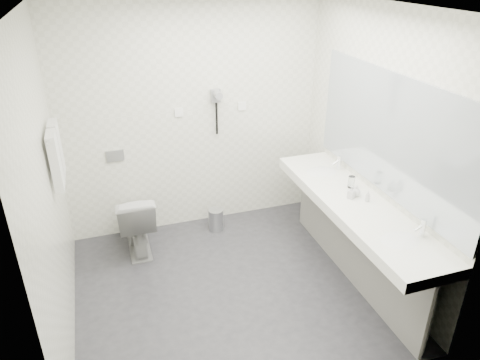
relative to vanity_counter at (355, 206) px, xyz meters
name	(u,v)px	position (x,y,z in m)	size (l,w,h in m)	color
floor	(230,288)	(-1.12, 0.20, -0.80)	(2.80, 2.80, 0.00)	#2F2E34
ceiling	(226,7)	(-1.12, 0.20, 1.70)	(2.80, 2.80, 0.00)	white
wall_back	(193,120)	(-1.12, 1.50, 0.45)	(2.80, 2.80, 0.00)	white
wall_front	(294,259)	(-1.12, -1.10, 0.45)	(2.80, 2.80, 0.00)	white
wall_left	(47,194)	(-2.52, 0.20, 0.45)	(2.60, 2.60, 0.00)	white
wall_right	(375,148)	(0.27, 0.20, 0.45)	(2.60, 2.60, 0.00)	white
vanity_counter	(355,206)	(0.00, 0.00, 0.00)	(0.55, 2.20, 0.10)	white
vanity_panel	(352,245)	(0.02, 0.00, -0.42)	(0.03, 2.15, 0.75)	gray
vanity_post_near	(428,320)	(0.05, -1.04, -0.42)	(0.06, 0.06, 0.75)	silver
vanity_post_far	(306,195)	(0.05, 1.04, -0.42)	(0.06, 0.06, 0.75)	silver
mirror	(390,135)	(0.26, 0.00, 0.65)	(0.02, 2.20, 1.05)	#B2BCC6
basin_near	(400,242)	(0.00, -0.65, 0.04)	(0.40, 0.31, 0.05)	white
basin_far	(321,173)	(0.00, 0.65, 0.04)	(0.40, 0.31, 0.05)	white
faucet_near	(423,228)	(0.19, -0.65, 0.12)	(0.04, 0.04, 0.15)	silver
faucet_far	(339,162)	(0.19, 0.65, 0.12)	(0.04, 0.04, 0.15)	silver
soap_bottle_a	(351,192)	(-0.01, 0.06, 0.11)	(0.05, 0.05, 0.12)	beige
soap_bottle_b	(356,191)	(0.06, 0.09, 0.10)	(0.08, 0.08, 0.10)	beige
soap_bottle_c	(368,196)	(0.10, -0.03, 0.10)	(0.04, 0.04, 0.11)	beige
glass_left	(351,182)	(0.10, 0.25, 0.11)	(0.06, 0.06, 0.11)	silver
toilet	(136,221)	(-1.87, 1.12, -0.46)	(0.38, 0.68, 0.69)	white
flush_plate	(115,156)	(-1.98, 1.49, 0.15)	(0.18, 0.02, 0.12)	#B2B5BA
pedal_bin	(216,220)	(-0.97, 1.23, -0.68)	(0.17, 0.17, 0.24)	#B2B5BA
bin_lid	(216,210)	(-0.97, 1.23, -0.55)	(0.17, 0.17, 0.01)	#B2B5BA
towel_rail	(50,130)	(-2.47, 0.75, 0.75)	(0.02, 0.02, 0.62)	silver
towel_near	(55,161)	(-2.46, 0.61, 0.53)	(0.07, 0.24, 0.48)	white
towel_far	(57,149)	(-2.46, 0.89, 0.53)	(0.07, 0.24, 0.48)	white
dryer_cradle	(216,96)	(-0.88, 1.47, 0.70)	(0.10, 0.04, 0.14)	gray
dryer_barrel	(217,95)	(-0.88, 1.40, 0.73)	(0.08, 0.08, 0.14)	gray
dryer_cord	(217,119)	(-0.88, 1.46, 0.45)	(0.02, 0.02, 0.35)	black
switch_plate_a	(179,112)	(-1.27, 1.49, 0.55)	(0.09, 0.02, 0.09)	white
switch_plate_b	(242,106)	(-0.57, 1.49, 0.55)	(0.09, 0.02, 0.09)	white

